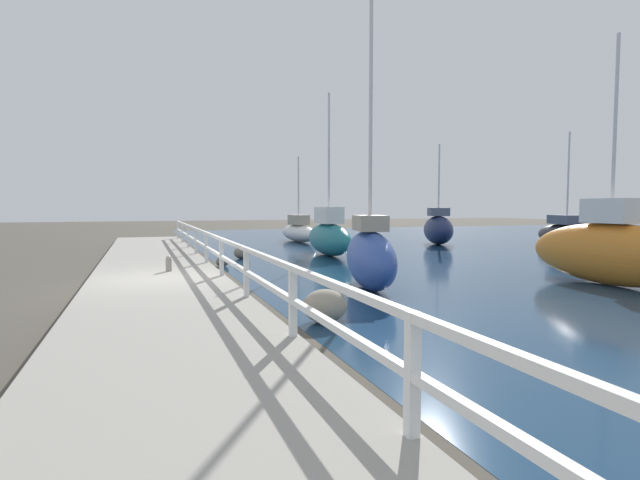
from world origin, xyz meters
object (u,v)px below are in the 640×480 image
mooring_bollard (169,263)px  sailboat_teal (329,236)px  sailboat_white (299,231)px  sailboat_orange (610,251)px  sailboat_navy (438,229)px  sailboat_black (566,234)px  sailboat_blue (370,256)px

mooring_bollard → sailboat_teal: (6.60, 4.81, 0.36)m
sailboat_white → sailboat_teal: bearing=-100.1°
sailboat_orange → sailboat_white: sailboat_orange is taller
sailboat_navy → sailboat_orange: bearing=-82.8°
mooring_bollard → sailboat_navy: (14.26, 8.48, 0.39)m
sailboat_navy → sailboat_teal: bearing=-132.2°
sailboat_black → sailboat_navy: size_ratio=1.06×
sailboat_navy → sailboat_white: (-6.41, 4.53, -0.24)m
sailboat_black → sailboat_white: bearing=161.3°
sailboat_blue → sailboat_white: (3.29, 16.41, -0.22)m
mooring_bollard → sailboat_orange: (10.67, -4.93, 0.45)m
mooring_bollard → sailboat_white: 15.20m
sailboat_blue → sailboat_white: bearing=91.9°
sailboat_teal → sailboat_white: size_ratio=1.25×
sailboat_white → sailboat_blue: bearing=-102.8°
sailboat_blue → sailboat_orange: bearing=-0.9°
sailboat_black → sailboat_orange: sailboat_orange is taller
sailboat_navy → sailboat_teal: size_ratio=0.80×
mooring_bollard → sailboat_blue: 5.70m
mooring_bollard → sailboat_white: bearing=58.9°
sailboat_teal → sailboat_orange: bearing=-64.8°
sailboat_black → sailboat_blue: 16.33m
sailboat_black → sailboat_orange: 12.45m
sailboat_black → sailboat_blue: (-14.34, -7.80, 0.14)m
sailboat_white → sailboat_orange: bearing=-82.5°
sailboat_orange → sailboat_blue: bearing=164.6°
sailboat_black → sailboat_teal: bearing=-162.7°
sailboat_orange → sailboat_white: (-2.81, 17.95, -0.30)m
sailboat_blue → sailboat_orange: size_ratio=1.27×
sailboat_orange → sailboat_teal: (-4.06, 9.75, -0.09)m
mooring_bollard → sailboat_white: size_ratio=0.08×
mooring_bollard → sailboat_teal: 8.18m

